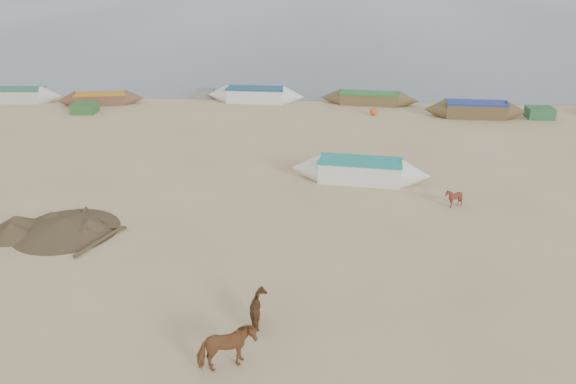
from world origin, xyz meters
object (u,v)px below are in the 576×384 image
(cow_adult, at_px, (226,348))
(calf_right, at_px, (260,310))
(calf_front, at_px, (454,198))
(near_canoe, at_px, (360,171))

(cow_adult, relative_size, calf_right, 1.53)
(calf_front, bearing_deg, cow_adult, -24.26)
(calf_front, xyz_separation_m, calf_right, (-6.48, -7.95, 0.06))
(calf_front, height_order, calf_right, calf_right)
(cow_adult, height_order, calf_right, cow_adult)
(calf_front, distance_m, near_canoe, 4.22)
(cow_adult, xyz_separation_m, near_canoe, (3.59, 12.11, -0.08))
(cow_adult, height_order, near_canoe, cow_adult)
(calf_front, distance_m, calf_right, 10.26)
(cow_adult, distance_m, calf_front, 11.99)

